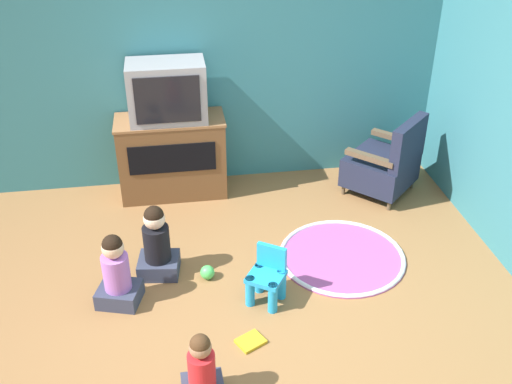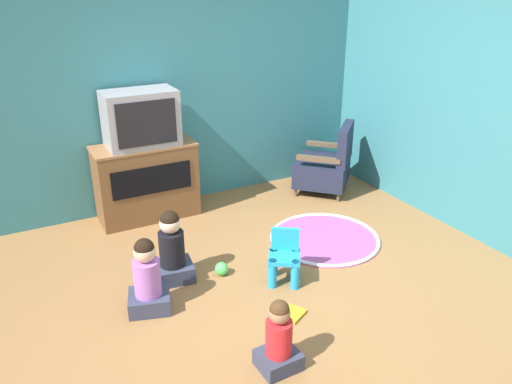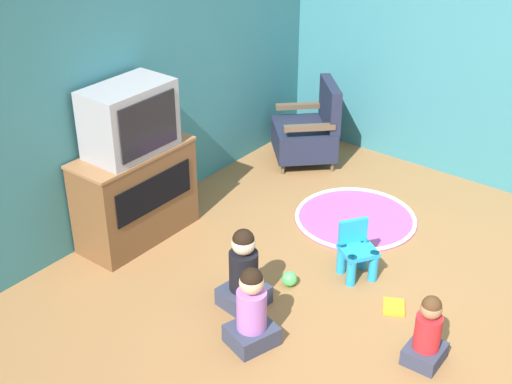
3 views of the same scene
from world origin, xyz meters
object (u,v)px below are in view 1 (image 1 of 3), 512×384
object	(u,v)px
television	(167,91)
child_watching_right	(157,245)
tv_cabinet	(172,155)
toy_ball	(207,272)
book	(251,341)
child_watching_center	(117,274)
child_watching_left	(202,371)
yellow_kid_chair	(267,279)
black_armchair	(385,164)

from	to	relation	value
television	child_watching_right	bearing A→B (deg)	-97.76
tv_cabinet	child_watching_right	world-z (taller)	tv_cabinet
toy_ball	book	xyz separation A→B (m)	(0.24, -0.75, -0.05)
child_watching_center	child_watching_right	distance (m)	0.43
child_watching_center	child_watching_left	bearing A→B (deg)	-44.09
tv_cabinet	child_watching_right	distance (m)	1.28
tv_cabinet	television	bearing A→B (deg)	-90.00
tv_cabinet	child_watching_left	distance (m)	2.57
child_watching_center	toy_ball	bearing A→B (deg)	31.15
book	television	bearing A→B (deg)	73.74
yellow_kid_chair	child_watching_right	xyz separation A→B (m)	(-0.81, 0.45, 0.08)
black_armchair	toy_ball	xyz separation A→B (m)	(-1.82, -1.08, -0.26)
child_watching_right	toy_ball	xyz separation A→B (m)	(0.38, -0.13, -0.21)
television	tv_cabinet	bearing A→B (deg)	90.00
tv_cabinet	child_watching_left	xyz separation A→B (m)	(0.08, -2.56, -0.18)
black_armchair	book	xyz separation A→B (m)	(-1.59, -1.83, -0.30)
television	yellow_kid_chair	world-z (taller)	television
yellow_kid_chair	child_watching_left	distance (m)	1.01
child_watching_left	book	world-z (taller)	child_watching_left
child_watching_left	yellow_kid_chair	bearing A→B (deg)	55.15
tv_cabinet	child_watching_right	xyz separation A→B (m)	(-0.17, -1.26, -0.14)
yellow_kid_chair	book	distance (m)	0.51
television	child_watching_center	xyz separation A→B (m)	(-0.47, -1.56, -0.80)
tv_cabinet	child_watching_right	size ratio (longest dim) A/B	1.63
tv_cabinet	book	size ratio (longest dim) A/B	4.37
tv_cabinet	yellow_kid_chair	world-z (taller)	tv_cabinet
tv_cabinet	television	world-z (taller)	television
black_armchair	yellow_kid_chair	size ratio (longest dim) A/B	1.89
black_armchair	yellow_kid_chair	bearing A→B (deg)	0.31
television	book	distance (m)	2.42
tv_cabinet	book	world-z (taller)	tv_cabinet
child_watching_right	television	bearing A→B (deg)	89.97
toy_ball	book	bearing A→B (deg)	-72.48
tv_cabinet	book	bearing A→B (deg)	-78.25
child_watching_left	child_watching_right	distance (m)	1.33
yellow_kid_chair	toy_ball	size ratio (longest dim) A/B	3.85
book	black_armchair	bearing A→B (deg)	21.05
child_watching_right	toy_ball	bearing A→B (deg)	-11.62
television	black_armchair	xyz separation A→B (m)	(2.03, -0.31, -0.75)
child_watching_left	book	distance (m)	0.59
tv_cabinet	yellow_kid_chair	xyz separation A→B (m)	(0.63, -1.71, -0.22)
yellow_kid_chair	child_watching_left	size ratio (longest dim) A/B	0.86
black_armchair	child_watching_left	world-z (taller)	black_armchair
child_watching_center	book	bearing A→B (deg)	-15.60
yellow_kid_chair	child_watching_left	xyz separation A→B (m)	(-0.55, -0.85, 0.03)
television	black_armchair	distance (m)	2.19
toy_ball	book	distance (m)	0.79
tv_cabinet	television	size ratio (longest dim) A/B	1.46
child_watching_left	tv_cabinet	bearing A→B (deg)	90.00
black_armchair	child_watching_right	size ratio (longest dim) A/B	1.33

